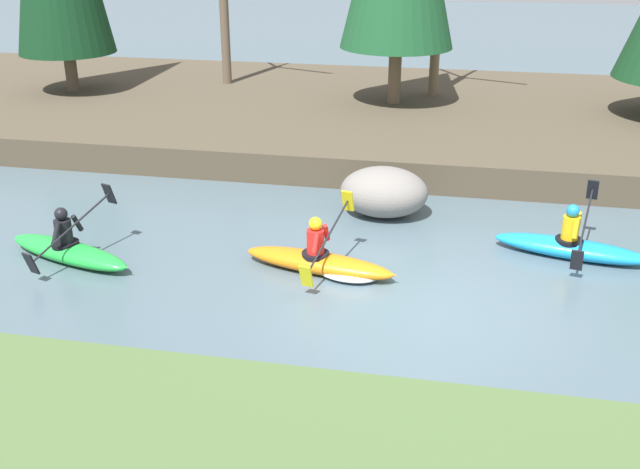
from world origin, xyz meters
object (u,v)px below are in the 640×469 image
kayaker_middle (325,262)px  boulder_midstream (384,192)px  kayaker_lead (572,246)px  kayaker_trailing (69,250)px

kayaker_middle → boulder_midstream: kayaker_middle is taller
kayaker_middle → boulder_midstream: 2.96m
kayaker_middle → kayaker_lead: bearing=30.2°
kayaker_middle → kayaker_trailing: 4.55m
kayaker_trailing → boulder_midstream: size_ratio=1.54×
kayaker_lead → boulder_midstream: bearing=171.1°
kayaker_lead → kayaker_middle: 4.49m
kayaker_middle → boulder_midstream: size_ratio=1.57×
boulder_midstream → kayaker_lead: bearing=-21.2°
kayaker_middle → boulder_midstream: (0.68, 2.86, 0.31)m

